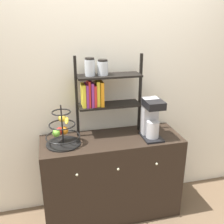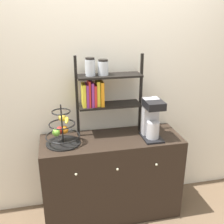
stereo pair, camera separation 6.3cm
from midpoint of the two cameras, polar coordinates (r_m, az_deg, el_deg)
wall_back at (r=2.61m, az=-2.24°, el=5.77°), size 7.00×0.05×2.60m
sideboard at (r=2.72m, az=-0.73°, el=-13.86°), size 1.34×0.49×0.85m
coffee_maker at (r=2.49m, az=7.81°, el=-1.27°), size 0.17×0.26×0.38m
fruit_stand at (r=2.41m, az=-11.52°, el=-4.18°), size 0.31×0.31×0.38m
shelf_hutch at (r=2.45m, az=-3.46°, el=5.24°), size 0.64×0.20×0.77m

